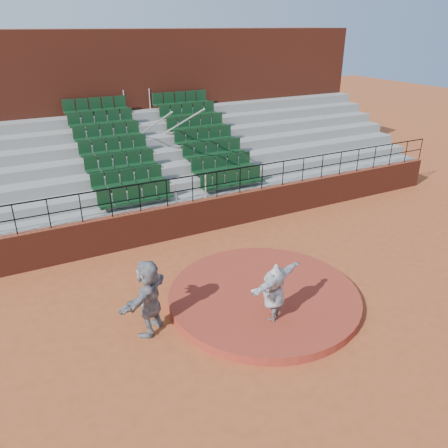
{
  "coord_description": "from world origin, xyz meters",
  "views": [
    {
      "loc": [
        -5.93,
        -8.89,
        7.31
      ],
      "look_at": [
        0.0,
        2.5,
        1.4
      ],
      "focal_mm": 35.0,
      "sensor_mm": 36.0,
      "label": 1
    }
  ],
  "objects": [
    {
      "name": "ground",
      "position": [
        0.0,
        0.0,
        0.0
      ],
      "size": [
        90.0,
        90.0,
        0.0
      ],
      "primitive_type": "plane",
      "color": "#A24924",
      "rests_on": "ground"
    },
    {
      "name": "pitchers_mound",
      "position": [
        0.0,
        0.0,
        0.12
      ],
      "size": [
        5.5,
        5.5,
        0.25
      ],
      "primitive_type": "cylinder",
      "color": "maroon",
      "rests_on": "ground"
    },
    {
      "name": "pitching_rubber",
      "position": [
        0.0,
        0.15,
        0.27
      ],
      "size": [
        0.6,
        0.15,
        0.03
      ],
      "primitive_type": "cube",
      "color": "white",
      "rests_on": "pitchers_mound"
    },
    {
      "name": "boundary_wall",
      "position": [
        0.0,
        5.0,
        0.65
      ],
      "size": [
        24.0,
        0.3,
        1.3
      ],
      "primitive_type": "cube",
      "color": "maroon",
      "rests_on": "ground"
    },
    {
      "name": "wall_railing",
      "position": [
        0.0,
        5.0,
        2.03
      ],
      "size": [
        24.04,
        0.05,
        1.03
      ],
      "color": "black",
      "rests_on": "boundary_wall"
    },
    {
      "name": "seating_deck",
      "position": [
        0.0,
        8.65,
        1.43
      ],
      "size": [
        24.0,
        5.97,
        4.63
      ],
      "color": "gray",
      "rests_on": "ground"
    },
    {
      "name": "press_box_facade",
      "position": [
        0.0,
        12.6,
        3.55
      ],
      "size": [
        24.0,
        3.0,
        7.1
      ],
      "primitive_type": "cube",
      "color": "maroon",
      "rests_on": "ground"
    },
    {
      "name": "pitcher",
      "position": [
        -0.46,
        -1.14,
        1.07
      ],
      "size": [
        2.08,
        1.28,
        1.65
      ],
      "primitive_type": "imported",
      "rotation": [
        0.0,
        0.0,
        3.53
      ],
      "color": "black",
      "rests_on": "pitchers_mound"
    },
    {
      "name": "fielder",
      "position": [
        -3.35,
        0.17,
        1.03
      ],
      "size": [
        1.85,
        1.7,
        2.06
      ],
      "primitive_type": "imported",
      "rotation": [
        0.0,
        0.0,
        3.85
      ],
      "color": "black",
      "rests_on": "ground"
    }
  ]
}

